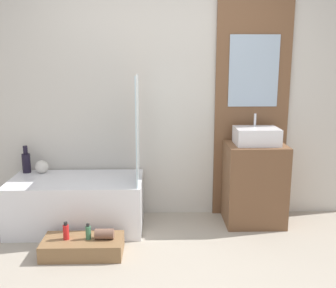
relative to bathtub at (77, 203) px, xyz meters
name	(u,v)px	position (x,y,z in m)	size (l,w,h in m)	color
wall_tiled_back	(164,94)	(0.88, 0.39, 1.05)	(4.20, 0.06, 2.60)	beige
wall_wood_accent	(252,93)	(1.79, 0.34, 1.06)	(0.77, 0.04, 2.60)	brown
bathtub	(77,203)	(0.00, 0.00, 0.00)	(1.29, 0.67, 0.51)	white
glass_shower_screen	(137,130)	(0.62, -0.09, 0.76)	(0.01, 0.45, 1.01)	silver
wooden_step_bench	(83,247)	(0.15, -0.57, -0.18)	(0.69, 0.34, 0.14)	olive
vanity_cabinet	(254,184)	(1.79, 0.08, 0.16)	(0.59, 0.47, 0.83)	brown
sink	(257,136)	(1.79, 0.08, 0.66)	(0.43, 0.33, 0.30)	white
vase_tall_dark	(26,162)	(-0.55, 0.24, 0.37)	(0.08, 0.08, 0.28)	black
vase_round_light	(42,167)	(-0.39, 0.22, 0.32)	(0.13, 0.13, 0.13)	silver
bottle_soap_primary	(66,232)	(0.02, -0.57, -0.04)	(0.05, 0.05, 0.16)	red
bottle_soap_secondary	(88,232)	(0.21, -0.57, -0.05)	(0.05, 0.05, 0.14)	#38704C
towel_roll	(104,234)	(0.34, -0.57, -0.07)	(0.09, 0.09, 0.16)	brown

